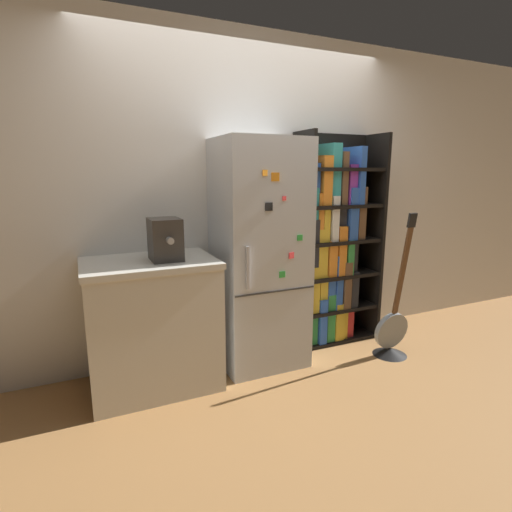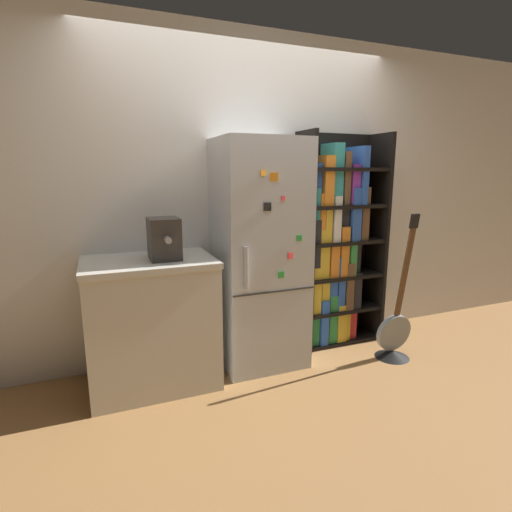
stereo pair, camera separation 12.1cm
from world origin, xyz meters
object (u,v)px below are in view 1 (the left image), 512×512
at_px(espresso_machine, 165,239).
at_px(guitar, 391,335).
at_px(refrigerator, 260,255).
at_px(bookshelf, 331,247).

relative_size(espresso_machine, guitar, 0.25).
relative_size(refrigerator, bookshelf, 0.96).
bearing_deg(espresso_machine, bookshelf, 7.88).
bearing_deg(refrigerator, guitar, -19.79).
xyz_separation_m(refrigerator, guitar, (1.04, -0.37, -0.70)).
bearing_deg(guitar, refrigerator, 160.21).
relative_size(bookshelf, espresso_machine, 6.17).
bearing_deg(refrigerator, bookshelf, 9.94).
height_order(refrigerator, espresso_machine, refrigerator).
height_order(refrigerator, bookshelf, bookshelf).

